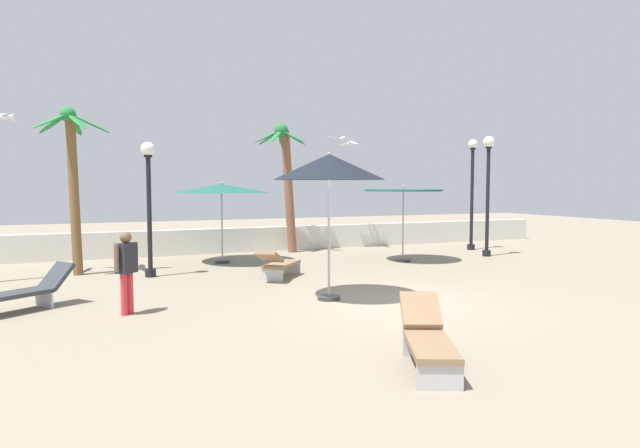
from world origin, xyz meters
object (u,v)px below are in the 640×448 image
lamp_post_2 (488,181)px  palm_tree_0 (286,173)px  patio_umbrella_1 (403,194)px  lounge_chair_2 (428,337)px  patio_umbrella_2 (222,189)px  seagull_2 (342,138)px  guest_0 (126,265)px  seagull_1 (7,117)px  palm_tree_1 (72,171)px  lamp_post_3 (149,194)px  lamp_post_1 (472,185)px  lounge_chair_1 (279,263)px  lounge_chair_0 (24,291)px  patio_umbrella_0 (329,168)px  seagull_0 (350,143)px

lamp_post_2 → palm_tree_0: bearing=147.9°
patio_umbrella_1 → lounge_chair_2: patio_umbrella_1 is taller
patio_umbrella_2 → seagull_2: seagull_2 is taller
guest_0 → seagull_1: (-2.42, 5.55, 3.21)m
patio_umbrella_2 → palm_tree_1: palm_tree_1 is taller
patio_umbrella_1 → palm_tree_0: bearing=124.8°
palm_tree_0 → patio_umbrella_1: bearing=-55.2°
patio_umbrella_1 → seagull_1: 11.19m
palm_tree_1 → lamp_post_3: bearing=-31.2°
lamp_post_3 → lamp_post_1: bearing=8.2°
patio_umbrella_1 → lounge_chair_1: bearing=-161.3°
guest_0 → lamp_post_3: bearing=78.2°
palm_tree_0 → lounge_chair_1: size_ratio=2.59×
lamp_post_3 → lamp_post_2: bearing=-0.3°
patio_umbrella_1 → lounge_chair_0: patio_umbrella_1 is taller
palm_tree_1 → palm_tree_0: bearing=20.1°
lounge_chair_1 → guest_0: guest_0 is taller
patio_umbrella_2 → palm_tree_1: 4.25m
palm_tree_1 → lounge_chair_0: size_ratio=2.39×
patio_umbrella_2 → lamp_post_2: lamp_post_2 is taller
lounge_chair_1 → seagull_2: size_ratio=1.58×
seagull_2 → patio_umbrella_0: bearing=-117.1°
patio_umbrella_0 → seagull_1: (-6.41, 5.79, 1.38)m
lamp_post_1 → seagull_2: 5.08m
patio_umbrella_0 → palm_tree_1: 7.44m
seagull_0 → seagull_2: bearing=-180.0°
palm_tree_0 → lounge_chair_2: 13.03m
lamp_post_2 → seagull_1: bearing=174.6°
palm_tree_0 → palm_tree_1: palm_tree_0 is taller
lamp_post_2 → guest_0: (-11.79, -4.19, -1.61)m
patio_umbrella_0 → patio_umbrella_1: size_ratio=1.28×
lamp_post_3 → patio_umbrella_0: bearing=-55.4°
palm_tree_1 → lamp_post_2: 12.77m
palm_tree_0 → lamp_post_1: palm_tree_0 is taller
lamp_post_2 → palm_tree_1: bearing=174.8°
seagull_1 → lounge_chair_0: bearing=-81.9°
patio_umbrella_0 → patio_umbrella_2: (-0.76, 6.34, -0.48)m
patio_umbrella_1 → lounge_chair_0: size_ratio=1.29×
lamp_post_2 → patio_umbrella_2: bearing=167.5°
lamp_post_1 → lounge_chair_0: (-14.29, -4.84, -2.00)m
seagull_1 → seagull_2: size_ratio=1.02×
patio_umbrella_2 → lamp_post_2: 8.78m
lounge_chair_2 → guest_0: guest_0 is taller
palm_tree_0 → seagull_0: (2.52, 0.04, 1.12)m
lounge_chair_1 → seagull_0: 7.85m
patio_umbrella_2 → lounge_chair_1: bearing=-79.7°
patio_umbrella_2 → palm_tree_1: (-4.15, -0.76, 0.50)m
lamp_post_1 → lounge_chair_2: (-9.08, -10.62, -1.99)m
patio_umbrella_2 → palm_tree_1: bearing=-169.7°
seagull_1 → lamp_post_1: bearing=1.5°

